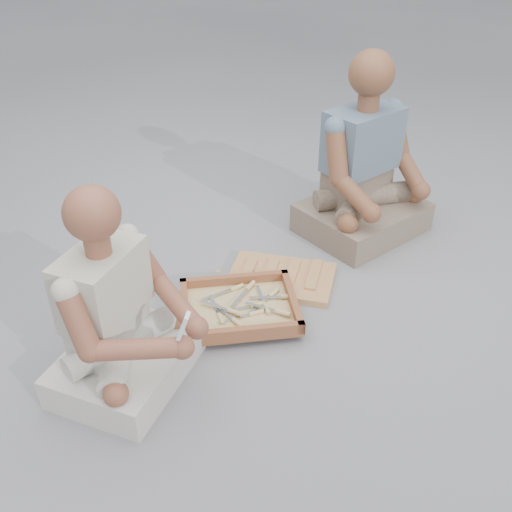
{
  "coord_description": "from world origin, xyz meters",
  "views": [
    {
      "loc": [
        0.03,
        -1.95,
        1.71
      ],
      "look_at": [
        -0.01,
        0.18,
        0.3
      ],
      "focal_mm": 40.0,
      "sensor_mm": 36.0,
      "label": 1
    }
  ],
  "objects_px": {
    "carved_panel": "(281,278)",
    "craftsman": "(119,321)",
    "tool_tray": "(239,308)",
    "companion": "(364,176)"
  },
  "relations": [
    {
      "from": "carved_panel",
      "to": "companion",
      "type": "relative_size",
      "value": 0.52
    },
    {
      "from": "carved_panel",
      "to": "craftsman",
      "type": "distance_m",
      "value": 0.98
    },
    {
      "from": "craftsman",
      "to": "companion",
      "type": "bearing_deg",
      "value": 158.27
    },
    {
      "from": "carved_panel",
      "to": "craftsman",
      "type": "height_order",
      "value": "craftsman"
    },
    {
      "from": "carved_panel",
      "to": "tool_tray",
      "type": "xyz_separation_m",
      "value": [
        -0.2,
        -0.3,
        0.04
      ]
    },
    {
      "from": "craftsman",
      "to": "companion",
      "type": "xyz_separation_m",
      "value": [
        1.11,
        1.21,
        0.05
      ]
    },
    {
      "from": "tool_tray",
      "to": "companion",
      "type": "height_order",
      "value": "companion"
    },
    {
      "from": "carved_panel",
      "to": "companion",
      "type": "distance_m",
      "value": 0.77
    },
    {
      "from": "craftsman",
      "to": "carved_panel",
      "type": "bearing_deg",
      "value": 157.47
    },
    {
      "from": "tool_tray",
      "to": "craftsman",
      "type": "distance_m",
      "value": 0.63
    }
  ]
}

